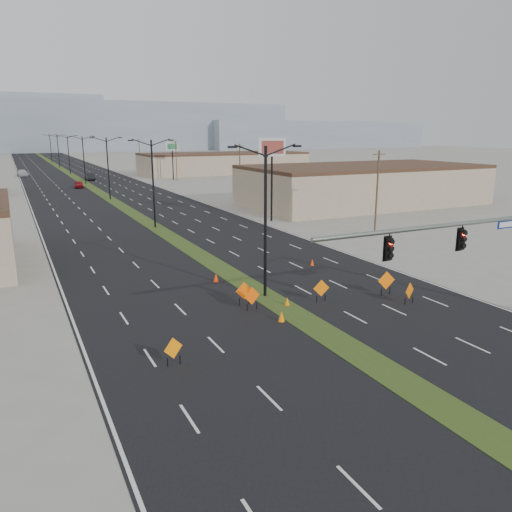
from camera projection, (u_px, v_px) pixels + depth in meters
name	position (u px, v px, depth m)	size (l,w,h in m)	color
ground	(382.00, 369.00, 23.45)	(600.00, 600.00, 0.00)	gray
road_surface	(83.00, 182.00, 110.47)	(25.00, 400.00, 0.02)	black
median_strip	(83.00, 182.00, 110.47)	(2.00, 400.00, 0.04)	#2C4B1A
building_se_near	(363.00, 186.00, 76.55)	(36.00, 18.00, 5.50)	tan
building_se_far	(224.00, 164.00, 134.89)	(44.00, 16.00, 5.00)	tan
mesa_center	(104.00, 127.00, 298.30)	(220.00, 50.00, 28.00)	gray
mesa_east	(311.00, 135.00, 350.93)	(160.00, 50.00, 18.00)	gray
signal_mast	(484.00, 244.00, 27.71)	(16.30, 0.60, 8.00)	slate
streetlight_0	(265.00, 217.00, 32.58)	(5.15, 0.24, 10.02)	black
streetlight_1	(153.00, 181.00, 56.95)	(5.15, 0.24, 10.02)	black
streetlight_2	(108.00, 166.00, 81.31)	(5.15, 0.24, 10.02)	black
streetlight_3	(84.00, 158.00, 105.68)	(5.15, 0.24, 10.02)	black
streetlight_4	(69.00, 153.00, 130.04)	(5.15, 0.24, 10.02)	black
streetlight_5	(58.00, 150.00, 154.41)	(5.15, 0.24, 10.02)	black
streetlight_6	(51.00, 148.00, 178.77)	(5.15, 0.24, 10.02)	black
utility_pole_0	(377.00, 192.00, 52.67)	(1.60, 0.20, 9.00)	#4C3823
utility_pole_1	(240.00, 170.00, 83.12)	(1.60, 0.20, 9.00)	#4C3823
utility_pole_2	(176.00, 160.00, 113.58)	(1.60, 0.20, 9.00)	#4C3823
utility_pole_3	(140.00, 154.00, 144.03)	(1.60, 0.20, 9.00)	#4C3823
car_left	(79.00, 184.00, 99.35)	(1.64, 4.07, 1.39)	maroon
car_mid	(90.00, 177.00, 115.58)	(1.69, 4.86, 1.60)	black
car_far	(23.00, 173.00, 125.46)	(2.18, 5.37, 1.56)	#B8BDC2
construction_sign_0	(173.00, 349.00, 23.65)	(1.01, 0.40, 1.41)	orange
construction_sign_1	(244.00, 291.00, 32.02)	(1.14, 0.09, 1.52)	#FA5B05
construction_sign_2	(252.00, 297.00, 30.99)	(1.13, 0.21, 1.52)	#FF5405
construction_sign_3	(321.00, 289.00, 32.58)	(1.11, 0.22, 1.50)	orange
construction_sign_4	(409.00, 292.00, 32.15)	(1.02, 0.44, 1.44)	#DA6004
construction_sign_5	(386.00, 281.00, 33.86)	(1.26, 0.25, 1.69)	#FF6A05
cone_0	(287.00, 301.00, 31.95)	(0.35, 0.35, 0.58)	orange
cone_1	(281.00, 316.00, 29.26)	(0.40, 0.40, 0.67)	orange
cone_2	(312.00, 262.00, 41.62)	(0.32, 0.32, 0.54)	#FF3D05
cone_3	(216.00, 278.00, 37.01)	(0.40, 0.40, 0.67)	#FF3905
pole_sign_east_near	(272.00, 153.00, 60.67)	(3.20, 1.58, 10.16)	black
pole_sign_east_far	(172.00, 149.00, 114.96)	(2.78, 1.14, 8.58)	black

